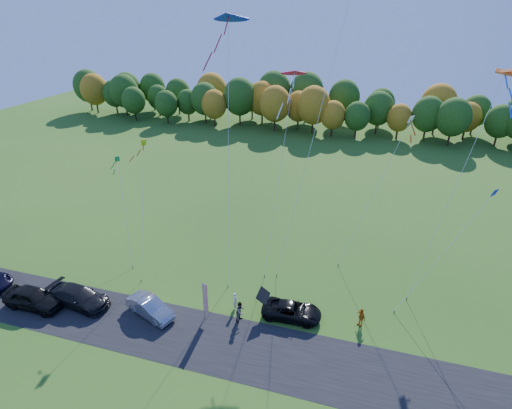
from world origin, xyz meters
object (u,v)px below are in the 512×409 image
(person_east, at_px, (361,317))
(silver_sedan, at_px, (150,307))
(feather_flag, at_px, (205,297))
(black_suv, at_px, (292,311))

(person_east, bearing_deg, silver_sedan, -119.37)
(person_east, xyz_separation_m, feather_flag, (-12.10, -2.86, 1.39))
(silver_sedan, bearing_deg, feather_flag, -59.54)
(silver_sedan, xyz_separation_m, person_east, (16.71, 3.70, 0.08))
(silver_sedan, height_order, person_east, person_east)
(black_suv, bearing_deg, feather_flag, 105.77)
(silver_sedan, relative_size, feather_flag, 1.25)
(silver_sedan, relative_size, person_east, 2.75)
(feather_flag, bearing_deg, person_east, 13.31)
(person_east, height_order, feather_flag, feather_flag)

